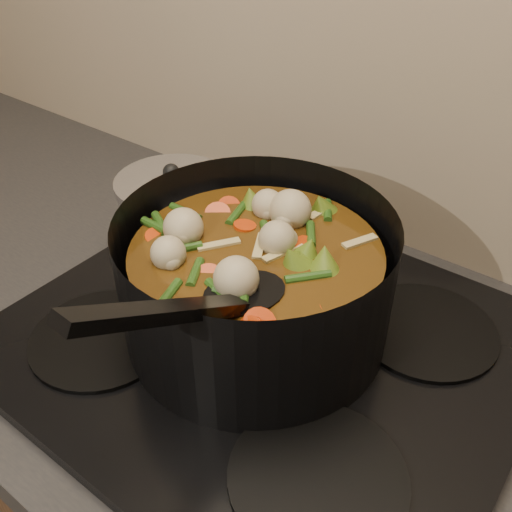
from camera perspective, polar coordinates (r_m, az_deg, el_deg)
The scene contains 3 objects.
stovetop at distance 0.74m, azimuth 0.93°, elevation -8.41°, with size 0.62×0.54×0.03m.
stockpot at distance 0.69m, azimuth -0.00°, elevation -2.63°, with size 0.40×0.48×0.24m.
saucepan at distance 0.87m, azimuth -8.09°, elevation 4.35°, with size 0.17×0.17×0.14m.
Camera 1 is at (0.31, 1.50, 1.44)m, focal length 40.00 mm.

